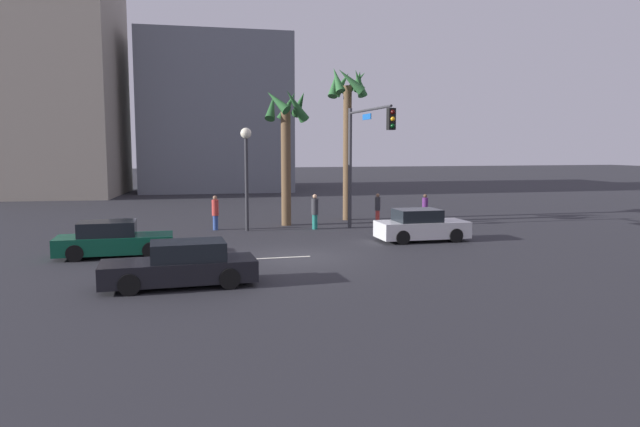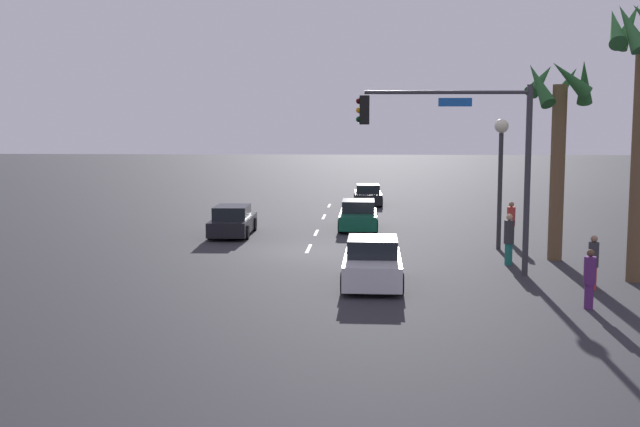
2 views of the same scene
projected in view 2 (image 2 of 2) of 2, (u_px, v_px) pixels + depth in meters
ground_plane at (307, 252)px, 30.57m from camera, size 220.00×220.00×0.00m
lane_stripe_0 at (329, 206)px, 48.42m from camera, size 2.15×0.14×0.01m
lane_stripe_1 at (324, 217)px, 42.38m from camera, size 2.28×0.14×0.01m
lane_stripe_2 at (316, 233)px, 35.99m from camera, size 2.06×0.14×0.01m
lane_stripe_3 at (309, 249)px, 31.24m from camera, size 2.31×0.14×0.01m
car_0 at (233, 221)px, 35.18m from camera, size 4.70×1.91×1.38m
car_1 at (368, 195)px, 49.03m from camera, size 4.32×1.86×1.30m
car_2 at (358, 216)px, 37.34m from camera, size 4.41×1.89×1.40m
car_3 at (372, 264)px, 24.07m from camera, size 4.15×1.93×1.47m
traffic_signal at (469, 146)px, 25.21m from camera, size 0.46×5.80×6.34m
streetlamp at (501, 157)px, 30.70m from camera, size 0.56×0.56×5.28m
pedestrian_0 at (590, 277)px, 20.81m from camera, size 0.45×0.45×1.65m
pedestrian_1 at (509, 238)px, 27.52m from camera, size 0.47×0.47×1.86m
pedestrian_2 at (593, 261)px, 23.30m from camera, size 0.42×0.42×1.67m
pedestrian_3 at (511, 222)px, 32.52m from camera, size 0.42×0.42×1.81m
palm_tree_0 at (558, 120)px, 28.04m from camera, size 2.58×2.70×7.47m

